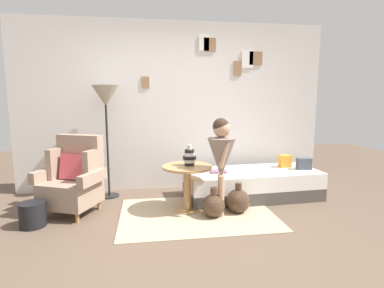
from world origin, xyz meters
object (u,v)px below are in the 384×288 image
(person_child, at_px, (221,154))
(book_on_daybed, at_px, (218,172))
(daybed, at_px, (252,184))
(demijohn_near, at_px, (213,205))
(floor_lamp, at_px, (106,101))
(magazine_basket, at_px, (33,215))
(vase_striped, at_px, (189,157))
(armchair, at_px, (74,178))
(demijohn_far, at_px, (238,201))
(side_table, at_px, (187,178))

(person_child, xyz_separation_m, book_on_daybed, (0.10, 0.56, -0.36))
(daybed, distance_m, demijohn_near, 0.97)
(floor_lamp, relative_size, person_child, 1.34)
(demijohn_near, relative_size, magazine_basket, 1.32)
(vase_striped, relative_size, magazine_basket, 0.94)
(armchair, relative_size, magazine_basket, 3.46)
(vase_striped, distance_m, book_on_daybed, 0.62)
(demijohn_far, distance_m, magazine_basket, 2.41)
(side_table, xyz_separation_m, vase_striped, (0.03, 0.01, 0.27))
(person_child, bearing_deg, magazine_basket, -179.50)
(armchair, relative_size, book_on_daybed, 4.41)
(side_table, relative_size, floor_lamp, 0.39)
(daybed, bearing_deg, side_table, -158.38)
(daybed, height_order, side_table, side_table)
(armchair, bearing_deg, vase_striped, -6.14)
(daybed, xyz_separation_m, book_on_daybed, (-0.52, -0.06, 0.22))
(demijohn_far, bearing_deg, daybed, 56.09)
(daybed, height_order, vase_striped, vase_striped)
(floor_lamp, relative_size, demijohn_far, 4.18)
(armchair, relative_size, floor_lamp, 0.60)
(side_table, xyz_separation_m, person_child, (0.38, -0.22, 0.35))
(armchair, bearing_deg, demijohn_far, -9.28)
(armchair, distance_m, magazine_basket, 0.62)
(person_child, relative_size, book_on_daybed, 5.46)
(side_table, relative_size, demijohn_far, 1.64)
(demijohn_near, height_order, magazine_basket, demijohn_near)
(vase_striped, relative_size, person_child, 0.22)
(demijohn_far, height_order, magazine_basket, demijohn_far)
(floor_lamp, bearing_deg, side_table, -34.80)
(vase_striped, relative_size, floor_lamp, 0.16)
(side_table, relative_size, vase_striped, 2.40)
(vase_striped, height_order, floor_lamp, floor_lamp)
(person_child, distance_m, demijohn_far, 0.67)
(side_table, distance_m, book_on_daybed, 0.59)
(magazine_basket, bearing_deg, armchair, 47.96)
(book_on_daybed, bearing_deg, demijohn_near, -108.25)
(book_on_daybed, xyz_separation_m, demijohn_near, (-0.20, -0.60, -0.27))
(floor_lamp, relative_size, magazine_basket, 5.77)
(demijohn_far, relative_size, magazine_basket, 1.38)
(armchair, distance_m, daybed, 2.44)
(side_table, xyz_separation_m, book_on_daybed, (0.48, 0.34, -0.01))
(armchair, distance_m, side_table, 1.43)
(floor_lamp, height_order, demijohn_near, floor_lamp)
(armchair, xyz_separation_m, side_table, (1.42, -0.17, -0.01))
(vase_striped, bearing_deg, side_table, -153.71)
(side_table, bearing_deg, vase_striped, 26.29)
(daybed, height_order, floor_lamp, floor_lamp)
(daybed, bearing_deg, magazine_basket, -167.20)
(armchair, bearing_deg, floor_lamp, 58.03)
(book_on_daybed, bearing_deg, person_child, -99.94)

